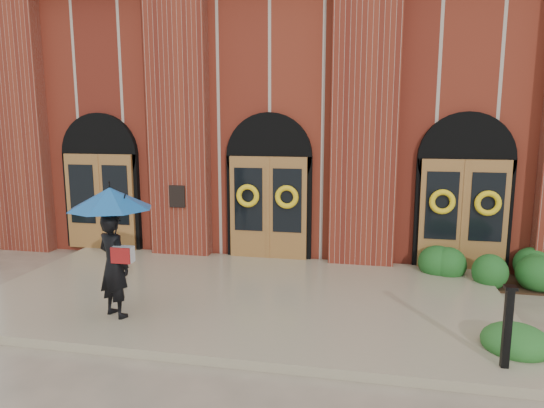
# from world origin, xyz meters

# --- Properties ---
(ground) EXTENTS (90.00, 90.00, 0.00)m
(ground) POSITION_xyz_m (0.00, 0.00, 0.00)
(ground) COLOR gray
(ground) RESTS_ON ground
(landing) EXTENTS (10.00, 5.30, 0.15)m
(landing) POSITION_xyz_m (0.00, 0.15, 0.07)
(landing) COLOR gray
(landing) RESTS_ON ground
(church_building) EXTENTS (16.20, 12.53, 7.00)m
(church_building) POSITION_xyz_m (0.00, 8.78, 3.50)
(church_building) COLOR maroon
(church_building) RESTS_ON ground
(man_with_umbrella) EXTENTS (1.87, 1.87, 2.25)m
(man_with_umbrella) POSITION_xyz_m (-1.82, -1.39, 1.72)
(man_with_umbrella) COLOR black
(man_with_umbrella) RESTS_ON landing
(metal_post) EXTENTS (0.16, 0.16, 1.16)m
(metal_post) POSITION_xyz_m (4.30, -1.97, 0.76)
(metal_post) COLOR black
(metal_post) RESTS_ON landing
(hedge_wall_right) EXTENTS (2.72, 1.09, 0.70)m
(hedge_wall_right) POSITION_xyz_m (5.20, 2.20, 0.35)
(hedge_wall_right) COLOR #1B4E1B
(hedge_wall_right) RESTS_ON ground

